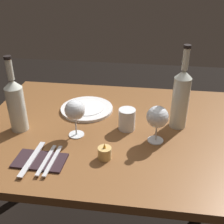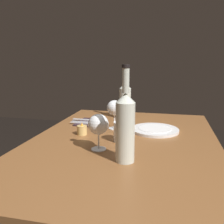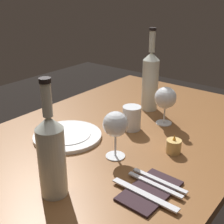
{
  "view_description": "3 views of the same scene",
  "coord_description": "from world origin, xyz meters",
  "px_view_note": "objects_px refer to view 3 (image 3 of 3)",
  "views": [
    {
      "loc": [
        -0.1,
        1.07,
        1.41
      ],
      "look_at": [
        0.05,
        0.02,
        0.83
      ],
      "focal_mm": 45.27,
      "sensor_mm": 36.0,
      "label": 1
    },
    {
      "loc": [
        -1.13,
        -0.2,
        1.13
      ],
      "look_at": [
        0.08,
        0.08,
        0.86
      ],
      "focal_mm": 39.95,
      "sensor_mm": 36.0,
      "label": 2
    },
    {
      "loc": [
        0.9,
        0.63,
        1.28
      ],
      "look_at": [
        0.07,
        -0.03,
        0.83
      ],
      "focal_mm": 48.98,
      "sensor_mm": 36.0,
      "label": 3
    }
  ],
  "objects_px": {
    "dinner_plate": "(67,136)",
    "fork_inner": "(155,185)",
    "votive_candle": "(174,147)",
    "wine_glass_right": "(165,99)",
    "wine_glass_left": "(116,125)",
    "wine_bottle": "(150,80)",
    "wine_bottle_second": "(51,154)",
    "table_knife": "(144,194)",
    "water_tumbler": "(132,119)",
    "folded_napkin": "(150,191)",
    "fork_outer": "(159,180)"
  },
  "relations": [
    {
      "from": "wine_bottle_second",
      "to": "table_knife",
      "type": "height_order",
      "value": "wine_bottle_second"
    },
    {
      "from": "folded_napkin",
      "to": "fork_inner",
      "type": "xyz_separation_m",
      "value": [
        -0.03,
        0.0,
        0.01
      ]
    },
    {
      "from": "table_knife",
      "to": "wine_bottle_second",
      "type": "bearing_deg",
      "value": -56.26
    },
    {
      "from": "wine_bottle_second",
      "to": "water_tumbler",
      "type": "relative_size",
      "value": 3.47
    },
    {
      "from": "fork_inner",
      "to": "dinner_plate",
      "type": "bearing_deg",
      "value": -98.32
    },
    {
      "from": "votive_candle",
      "to": "fork_inner",
      "type": "bearing_deg",
      "value": 13.9
    },
    {
      "from": "wine_glass_right",
      "to": "water_tumbler",
      "type": "xyz_separation_m",
      "value": [
        0.13,
        -0.08,
        -0.07
      ]
    },
    {
      "from": "wine_glass_right",
      "to": "fork_outer",
      "type": "relative_size",
      "value": 0.88
    },
    {
      "from": "fork_outer",
      "to": "table_knife",
      "type": "distance_m",
      "value": 0.08
    },
    {
      "from": "wine_glass_right",
      "to": "fork_inner",
      "type": "xyz_separation_m",
      "value": [
        0.4,
        0.2,
        -0.1
      ]
    },
    {
      "from": "wine_glass_left",
      "to": "fork_outer",
      "type": "xyz_separation_m",
      "value": [
        0.04,
        0.19,
        -0.11
      ]
    },
    {
      "from": "wine_bottle_second",
      "to": "table_knife",
      "type": "xyz_separation_m",
      "value": [
        -0.14,
        0.21,
        -0.11
      ]
    },
    {
      "from": "votive_candle",
      "to": "wine_glass_right",
      "type": "bearing_deg",
      "value": -142.78
    },
    {
      "from": "votive_candle",
      "to": "fork_outer",
      "type": "relative_size",
      "value": 0.37
    },
    {
      "from": "dinner_plate",
      "to": "fork_inner",
      "type": "height_order",
      "value": "dinner_plate"
    },
    {
      "from": "dinner_plate",
      "to": "table_knife",
      "type": "bearing_deg",
      "value": 74.49
    },
    {
      "from": "water_tumbler",
      "to": "fork_inner",
      "type": "relative_size",
      "value": 0.53
    },
    {
      "from": "wine_glass_right",
      "to": "water_tumbler",
      "type": "distance_m",
      "value": 0.16
    },
    {
      "from": "wine_bottle_second",
      "to": "fork_inner",
      "type": "xyz_separation_m",
      "value": [
        -0.19,
        0.21,
        -0.11
      ]
    },
    {
      "from": "wine_glass_left",
      "to": "fork_inner",
      "type": "distance_m",
      "value": 0.23
    },
    {
      "from": "wine_glass_right",
      "to": "votive_candle",
      "type": "height_order",
      "value": "wine_glass_right"
    },
    {
      "from": "dinner_plate",
      "to": "fork_outer",
      "type": "distance_m",
      "value": 0.42
    },
    {
      "from": "dinner_plate",
      "to": "fork_inner",
      "type": "xyz_separation_m",
      "value": [
        0.06,
        0.42,
        0.0
      ]
    },
    {
      "from": "votive_candle",
      "to": "table_knife",
      "type": "xyz_separation_m",
      "value": [
        0.27,
        0.05,
        -0.01
      ]
    },
    {
      "from": "wine_bottle",
      "to": "fork_outer",
      "type": "bearing_deg",
      "value": 34.89
    },
    {
      "from": "wine_glass_right",
      "to": "table_knife",
      "type": "xyz_separation_m",
      "value": [
        0.46,
        0.2,
        -0.1
      ]
    },
    {
      "from": "wine_bottle_second",
      "to": "fork_inner",
      "type": "height_order",
      "value": "wine_bottle_second"
    },
    {
      "from": "wine_glass_right",
      "to": "fork_outer",
      "type": "bearing_deg",
      "value": 27.59
    },
    {
      "from": "wine_glass_left",
      "to": "table_knife",
      "type": "height_order",
      "value": "wine_glass_left"
    },
    {
      "from": "wine_bottle",
      "to": "dinner_plate",
      "type": "distance_m",
      "value": 0.47
    },
    {
      "from": "votive_candle",
      "to": "fork_outer",
      "type": "xyz_separation_m",
      "value": [
        0.19,
        0.05,
        -0.01
      ]
    },
    {
      "from": "wine_glass_right",
      "to": "fork_inner",
      "type": "bearing_deg",
      "value": 26.1
    },
    {
      "from": "wine_bottle",
      "to": "dinner_plate",
      "type": "bearing_deg",
      "value": -11.55
    },
    {
      "from": "wine_glass_right",
      "to": "votive_candle",
      "type": "bearing_deg",
      "value": 37.22
    },
    {
      "from": "wine_bottle",
      "to": "fork_outer",
      "type": "distance_m",
      "value": 0.59
    },
    {
      "from": "wine_glass_left",
      "to": "water_tumbler",
      "type": "distance_m",
      "value": 0.24
    },
    {
      "from": "water_tumbler",
      "to": "folded_napkin",
      "type": "relative_size",
      "value": 0.5
    },
    {
      "from": "folded_napkin",
      "to": "table_knife",
      "type": "xyz_separation_m",
      "value": [
        0.03,
        0.0,
        0.01
      ]
    },
    {
      "from": "wine_glass_left",
      "to": "dinner_plate",
      "type": "relative_size",
      "value": 0.63
    },
    {
      "from": "dinner_plate",
      "to": "folded_napkin",
      "type": "bearing_deg",
      "value": 78.37
    },
    {
      "from": "dinner_plate",
      "to": "table_knife",
      "type": "xyz_separation_m",
      "value": [
        0.12,
        0.42,
        0.0
      ]
    },
    {
      "from": "dinner_plate",
      "to": "fork_outer",
      "type": "xyz_separation_m",
      "value": [
        0.04,
        0.42,
        0.0
      ]
    },
    {
      "from": "folded_napkin",
      "to": "fork_inner",
      "type": "bearing_deg",
      "value": 180.0
    },
    {
      "from": "wine_bottle_second",
      "to": "fork_outer",
      "type": "relative_size",
      "value": 1.85
    },
    {
      "from": "wine_bottle",
      "to": "votive_candle",
      "type": "relative_size",
      "value": 5.51
    },
    {
      "from": "wine_bottle_second",
      "to": "dinner_plate",
      "type": "height_order",
      "value": "wine_bottle_second"
    },
    {
      "from": "water_tumbler",
      "to": "dinner_plate",
      "type": "distance_m",
      "value": 0.26
    },
    {
      "from": "wine_glass_left",
      "to": "wine_bottle",
      "type": "relative_size",
      "value": 0.44
    },
    {
      "from": "wine_glass_right",
      "to": "folded_napkin",
      "type": "relative_size",
      "value": 0.82
    },
    {
      "from": "wine_glass_left",
      "to": "votive_candle",
      "type": "relative_size",
      "value": 2.44
    }
  ]
}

